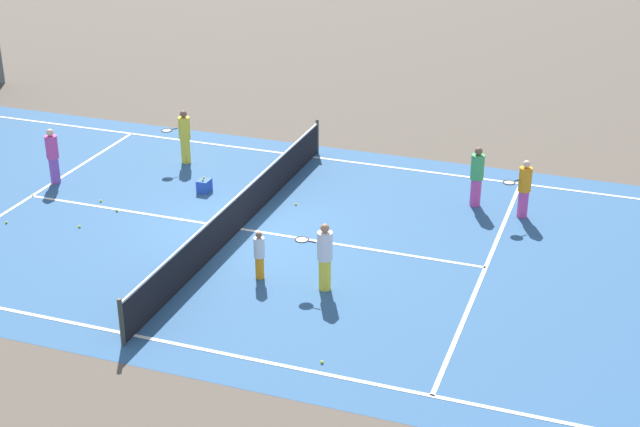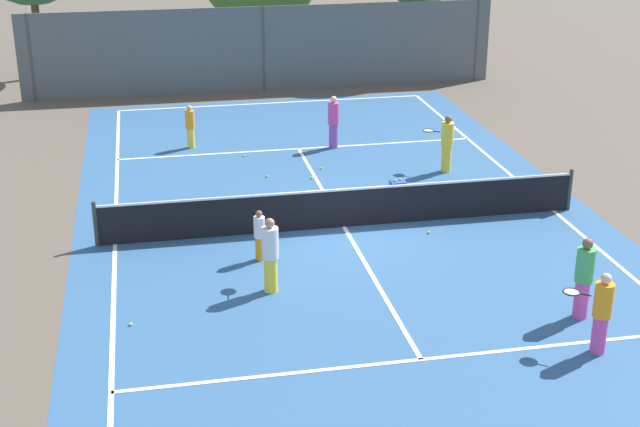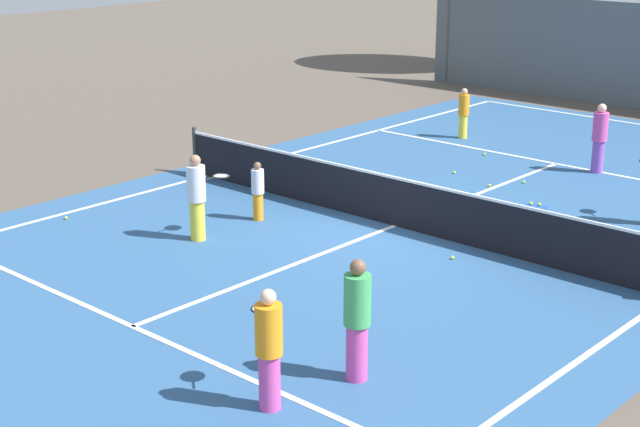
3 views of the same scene
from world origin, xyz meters
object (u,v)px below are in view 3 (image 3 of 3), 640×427
at_px(tennis_ball_1, 485,154).
at_px(player_6, 258,190).
at_px(tennis_ball_4, 524,182).
at_px(ball_crate, 534,214).
at_px(tennis_ball_5, 489,185).
at_px(player_1, 599,138).
at_px(player_5, 197,196).
at_px(player_4, 357,319).
at_px(player_3, 269,348).
at_px(tennis_ball_2, 454,172).
at_px(player_0, 464,113).
at_px(tennis_ball_3, 453,258).
at_px(tennis_ball_0, 66,218).

bearing_deg(tennis_ball_1, player_6, -94.00).
bearing_deg(tennis_ball_4, ball_crate, -55.88).
bearing_deg(tennis_ball_1, tennis_ball_5, -55.27).
bearing_deg(player_1, player_5, -109.54).
relative_size(player_4, tennis_ball_1, 25.66).
bearing_deg(player_3, ball_crate, 98.56).
bearing_deg(tennis_ball_2, player_1, 44.08).
relative_size(player_4, tennis_ball_5, 25.66).
xyz_separation_m(tennis_ball_1, tennis_ball_4, (2.06, -1.59, 0.00)).
bearing_deg(tennis_ball_5, player_0, 131.06).
xyz_separation_m(player_1, tennis_ball_2, (-2.42, -2.34, -0.81)).
bearing_deg(player_1, tennis_ball_1, -172.28).
relative_size(ball_crate, tennis_ball_4, 6.45).
relative_size(ball_crate, tennis_ball_2, 6.45).
bearing_deg(player_1, player_6, -113.20).
distance_m(player_5, player_6, 1.61).
bearing_deg(tennis_ball_3, tennis_ball_4, 107.24).
bearing_deg(player_5, player_6, 90.55).
xyz_separation_m(player_1, player_3, (2.15, -13.10, -0.01)).
xyz_separation_m(player_1, tennis_ball_5, (-1.21, -2.74, -0.81)).
distance_m(player_4, tennis_ball_5, 9.80).
xyz_separation_m(player_4, ball_crate, (-1.63, 7.42, -0.68)).
bearing_deg(tennis_ball_2, tennis_ball_1, 102.20).
distance_m(player_6, tennis_ball_5, 5.58).
distance_m(player_6, ball_crate, 5.48).
relative_size(player_3, player_5, 0.98).
distance_m(player_1, player_4, 12.04).
height_order(player_5, tennis_ball_5, player_5).
bearing_deg(tennis_ball_2, tennis_ball_5, -18.12).
bearing_deg(ball_crate, tennis_ball_4, 124.12).
distance_m(player_0, ball_crate, 7.37).
distance_m(player_4, ball_crate, 7.62).
distance_m(player_5, tennis_ball_4, 7.94).
bearing_deg(tennis_ball_2, ball_crate, -31.82).
xyz_separation_m(tennis_ball_2, tennis_ball_4, (1.64, 0.37, 0.00)).
bearing_deg(player_6, player_1, 66.80).
distance_m(player_0, player_1, 4.42).
distance_m(player_3, player_5, 6.61).
relative_size(tennis_ball_1, tennis_ball_2, 1.00).
relative_size(player_0, tennis_ball_4, 20.54).
height_order(player_1, player_4, player_4).
relative_size(tennis_ball_1, tennis_ball_5, 1.00).
relative_size(tennis_ball_0, tennis_ball_5, 1.00).
bearing_deg(tennis_ball_5, player_4, -67.87).
bearing_deg(player_6, tennis_ball_1, 86.00).
bearing_deg(ball_crate, tennis_ball_1, 132.76).
bearing_deg(player_3, tennis_ball_1, 111.45).
relative_size(player_5, tennis_ball_3, 24.89).
height_order(tennis_ball_3, tennis_ball_4, same).
bearing_deg(player_5, tennis_ball_5, 72.30).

